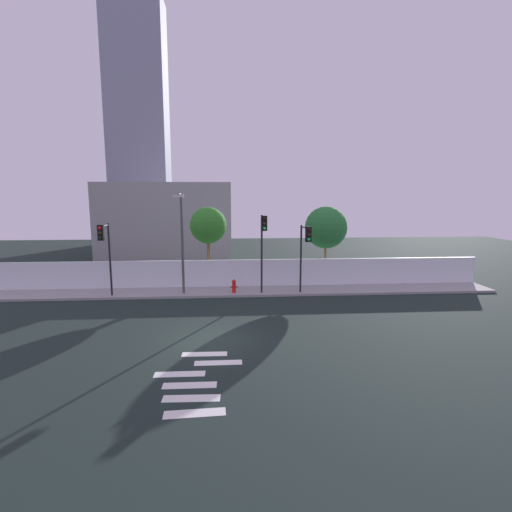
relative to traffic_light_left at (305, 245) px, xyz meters
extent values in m
plane|color=black|center=(-5.35, -6.84, -3.28)|extent=(80.00, 80.00, 0.00)
cube|color=gray|center=(-5.35, 1.36, -3.21)|extent=(36.00, 2.40, 0.15)
cube|color=white|center=(-5.35, 2.65, -2.23)|extent=(36.00, 0.18, 1.80)
cube|color=silver|center=(-5.69, -12.64, -3.28)|extent=(1.82, 0.53, 0.01)
cube|color=silver|center=(-5.86, -11.79, -3.28)|extent=(1.81, 0.50, 0.01)
cube|color=silver|center=(-6.00, -10.94, -3.28)|extent=(1.81, 0.46, 0.01)
cube|color=silver|center=(-6.43, -10.09, -3.28)|extent=(1.81, 0.46, 0.01)
cube|color=silver|center=(-5.09, -9.24, -3.28)|extent=(1.80, 0.45, 0.01)
cube|color=silver|center=(-5.66, -8.39, -3.28)|extent=(1.81, 0.49, 0.01)
cylinder|color=black|center=(-0.11, 0.71, -1.00)|extent=(0.12, 0.12, 4.26)
cylinder|color=black|center=(-0.01, 0.09, 1.03)|extent=(0.27, 1.25, 0.08)
cube|color=black|center=(0.08, -0.53, 0.68)|extent=(0.37, 0.25, 0.90)
sphere|color=black|center=(0.10, -0.65, 0.95)|extent=(0.18, 0.18, 0.18)
sphere|color=#33260A|center=(0.10, -0.65, 0.67)|extent=(0.18, 0.18, 0.18)
sphere|color=#19F24C|center=(0.10, -0.65, 0.39)|extent=(0.18, 0.18, 0.18)
cylinder|color=black|center=(-11.86, 0.71, -0.92)|extent=(0.12, 0.12, 4.44)
cylinder|color=black|center=(-11.90, 0.12, 1.20)|extent=(0.15, 1.17, 0.08)
cube|color=black|center=(-11.93, -0.46, 0.85)|extent=(0.35, 0.22, 0.90)
sphere|color=red|center=(-11.94, -0.58, 1.12)|extent=(0.18, 0.18, 0.18)
sphere|color=#33260A|center=(-11.94, -0.58, 0.84)|extent=(0.18, 0.18, 0.18)
sphere|color=black|center=(-11.94, -0.58, 0.56)|extent=(0.18, 0.18, 0.18)
cylinder|color=black|center=(-2.59, 0.71, -0.68)|extent=(0.12, 0.12, 4.90)
cylinder|color=black|center=(-2.55, 0.28, 1.67)|extent=(0.15, 0.87, 0.08)
cube|color=black|center=(-2.51, -0.15, 1.32)|extent=(0.36, 0.23, 0.90)
sphere|color=black|center=(-2.51, -0.27, 1.59)|extent=(0.18, 0.18, 0.18)
sphere|color=#33260A|center=(-2.51, -0.27, 1.31)|extent=(0.18, 0.18, 0.18)
sphere|color=#19F24C|center=(-2.51, -0.27, 1.03)|extent=(0.18, 0.18, 0.18)
cylinder|color=#4C4C51|center=(-7.50, 0.91, -0.02)|extent=(0.16, 0.16, 6.22)
cylinder|color=#4C4C51|center=(-7.47, 0.04, 3.03)|extent=(0.16, 1.74, 0.10)
cube|color=beige|center=(-7.43, -0.83, 2.93)|extent=(0.61, 0.26, 0.16)
cylinder|color=red|center=(-4.33, 0.79, -2.79)|extent=(0.24, 0.24, 0.68)
sphere|color=red|center=(-4.33, 0.79, -2.41)|extent=(0.26, 0.26, 0.26)
cylinder|color=red|center=(-4.50, 0.79, -2.76)|extent=(0.10, 0.09, 0.09)
cylinder|color=red|center=(-4.16, 0.79, -2.76)|extent=(0.10, 0.09, 0.09)
cylinder|color=brown|center=(-6.04, 3.97, -1.54)|extent=(0.21, 0.21, 3.49)
sphere|color=#2F8226|center=(-6.04, 3.97, 0.90)|extent=(2.54, 2.54, 2.54)
cylinder|color=brown|center=(2.29, 3.97, -1.70)|extent=(0.16, 0.16, 3.16)
sphere|color=#287734|center=(2.29, 3.97, 0.70)|extent=(3.00, 3.00, 3.00)
cube|color=gray|center=(-10.86, 16.65, 0.44)|extent=(12.97, 6.00, 7.46)
cube|color=gray|center=(-15.80, 28.65, 11.61)|extent=(7.13, 5.00, 29.79)
camera|label=1|loc=(-4.66, -23.18, 2.99)|focal=27.27mm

